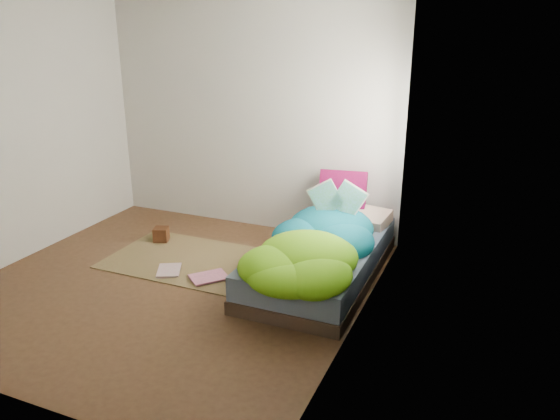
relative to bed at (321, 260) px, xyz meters
The scene contains 12 objects.
ground 1.43m from the bed, 149.45° to the right, with size 3.50×3.50×0.00m, color #462C1B.
room_walls 2.02m from the bed, 149.42° to the right, with size 3.54×3.54×2.62m.
bed is the anchor object (origin of this frame).
duvet 0.41m from the bed, 90.00° to the right, with size 0.96×1.84×0.34m, color #075B6E, non-canonical shape.
rug 1.39m from the bed, behind, with size 1.60×1.10×0.01m, color brown.
pillow_floral 0.76m from the bed, 73.34° to the left, with size 0.54×0.34×0.12m, color silver.
pillow_magenta 0.92m from the bed, 93.33° to the left, with size 0.49×0.15×0.49m, color #510530.
open_book 0.70m from the bed, 75.21° to the left, with size 0.46×0.10×0.28m, color #2A8236, non-canonical shape.
wooden_box 1.91m from the bed, behind, with size 0.15×0.15×0.15m, color #3D1C0D.
floor_book_a 1.59m from the bed, 159.60° to the right, with size 0.22×0.30×0.02m, color beige.
floor_book_b 1.13m from the bed, 158.65° to the right, with size 0.25×0.34×0.03m, color pink.
floor_book_c 0.90m from the bed, 142.55° to the right, with size 0.23×0.32×0.02m, color #9E8868.
Camera 1 is at (2.71, -3.79, 2.33)m, focal length 35.00 mm.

